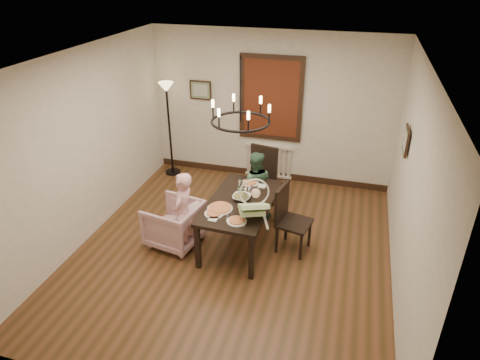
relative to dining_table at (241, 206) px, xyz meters
The scene contains 17 objects.
room_shell 0.76m from the dining_table, 110.62° to the left, with size 4.51×5.00×2.81m.
dining_table is the anchor object (origin of this frame).
chair_far 1.06m from the dining_table, 88.93° to the left, with size 0.48×0.48×1.10m, color black, non-canonical shape.
chair_right 0.80m from the dining_table, ahead, with size 0.46×0.46×1.03m, color black, non-canonical shape.
armchair 1.04m from the dining_table, 165.02° to the right, with size 0.73×0.75×0.68m, color #D19FB4.
elderly_woman 0.85m from the dining_table, 152.16° to the right, with size 0.38×0.25×1.05m, color #E9A4AA.
seated_man 0.80m from the dining_table, 88.17° to the left, with size 0.47×0.37×0.97m, color #3E694B.
baby_bouncer 0.55m from the dining_table, 53.61° to the right, with size 0.43×0.59×0.39m, color #C6EAA1, non-canonical shape.
salad_bowl 0.13m from the dining_table, 85.94° to the left, with size 0.31×0.31×0.08m, color white.
pizza_platter 0.39m from the dining_table, 125.01° to the right, with size 0.36×0.36×0.04m, color tan.
drinking_glass 0.16m from the dining_table, 10.17° to the right, with size 0.06×0.06×0.13m, color silver.
window_blinds 2.43m from the dining_table, 91.42° to the left, with size 1.00×0.03×1.40m, color #592111.
radiator 2.28m from the dining_table, 91.40° to the left, with size 0.92×0.12×0.62m, color silver, non-canonical shape.
picture_back 2.83m from the dining_table, 122.00° to the left, with size 0.42×0.03×0.36m, color black.
picture_right 2.47m from the dining_table, 17.49° to the left, with size 0.42×0.03×0.36m, color black.
floor_lamp 2.76m from the dining_table, 135.39° to the left, with size 0.30×0.30×1.80m, color black, non-canonical shape.
chandelier 1.29m from the dining_table, behind, with size 0.80×0.80×0.04m, color black.
Camera 1 is at (1.48, -4.92, 3.88)m, focal length 32.00 mm.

